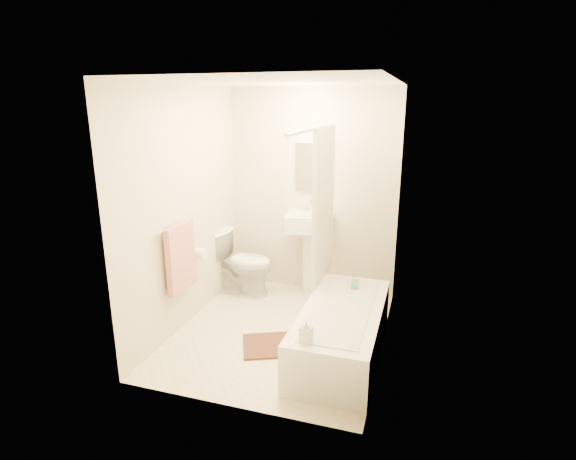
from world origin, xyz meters
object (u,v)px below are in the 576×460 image
(bath_mat, at_px, (276,345))
(soap_bottle, at_px, (306,331))
(toilet, at_px, (242,263))
(sink, at_px, (310,250))
(bathtub, at_px, (342,331))

(bath_mat, xyz_separation_m, soap_bottle, (0.46, -0.59, 0.53))
(toilet, xyz_separation_m, sink, (0.77, 0.26, 0.16))
(toilet, bearing_deg, bathtub, -120.29)
(sink, distance_m, soap_bottle, 1.98)
(sink, bearing_deg, toilet, -171.12)
(sink, xyz_separation_m, soap_bottle, (0.48, -1.92, 0.00))
(toilet, xyz_separation_m, soap_bottle, (1.24, -1.66, 0.16))
(bathtub, bearing_deg, toilet, 144.56)
(sink, distance_m, bath_mat, 1.43)
(sink, bearing_deg, bathtub, -72.99)
(toilet, distance_m, bath_mat, 1.38)
(bathtub, bearing_deg, sink, 116.85)
(sink, height_order, soap_bottle, sink)
(sink, xyz_separation_m, bath_mat, (0.02, -1.33, -0.52))
(bathtub, xyz_separation_m, bath_mat, (-0.62, -0.07, -0.21))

